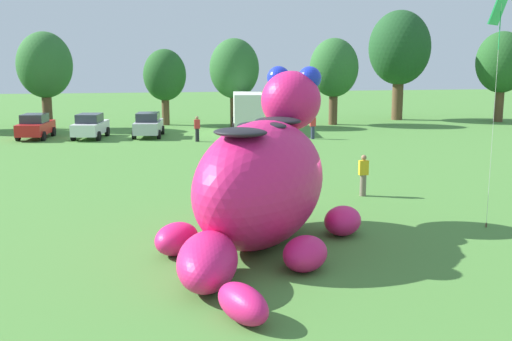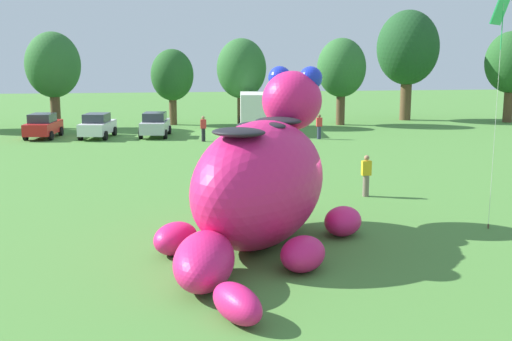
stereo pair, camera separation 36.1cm
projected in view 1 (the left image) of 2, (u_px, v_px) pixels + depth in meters
The scene contains 16 objects.
ground_plane at pixel (283, 234), 20.32m from camera, with size 160.00×160.00×0.00m, color #4C8438.
giant_inflatable_creature at pixel (262, 181), 18.93m from camera, with size 7.19×10.45×5.35m.
car_red at pixel (35, 126), 43.44m from camera, with size 2.28×4.26×1.72m.
car_white at pixel (90, 126), 43.57m from camera, with size 2.46×4.33×1.72m.
car_silver at pixel (148, 125), 44.38m from camera, with size 2.31×4.27×1.72m.
box_truck at pixel (248, 111), 47.17m from camera, with size 2.98×6.60×2.95m.
tree_mid_left at pixel (45, 66), 48.42m from camera, with size 4.23×4.23×7.51m.
tree_centre_left at pixel (165, 75), 51.38m from camera, with size 3.50×3.50×6.22m.
tree_centre at pixel (234, 69), 50.12m from camera, with size 3.97×3.97×7.05m.
tree_centre_right at pixel (334, 68), 51.52m from camera, with size 4.00×4.00×7.10m.
tree_mid_right at pixel (400, 49), 55.23m from camera, with size 5.41×5.41×9.61m.
tree_right at pixel (502, 63), 53.74m from camera, with size 4.35×4.35×7.73m.
spectator_near_inflatable at pixel (313, 127), 43.25m from camera, with size 0.38×0.26×1.71m.
spectator_mid_field at pixel (197, 129), 41.90m from camera, with size 0.38×0.26×1.71m.
spectator_by_cars at pixel (363, 176), 25.69m from camera, with size 0.38×0.26×1.71m.
tethered_flying_kite at pixel (501, 6), 19.81m from camera, with size 1.13×1.13×8.10m.
Camera 1 is at (-4.16, -19.19, 5.71)m, focal length 44.01 mm.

